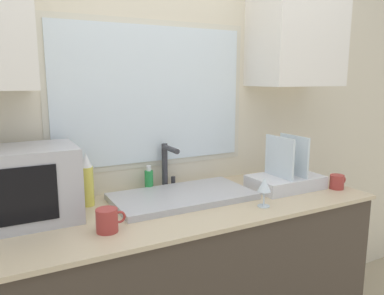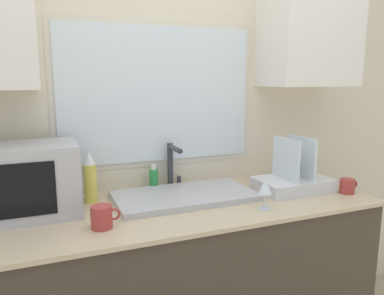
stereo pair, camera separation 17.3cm
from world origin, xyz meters
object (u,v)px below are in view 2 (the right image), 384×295
at_px(wine_glass, 265,188).
at_px(dish_rack, 293,181).
at_px(spray_bottle, 90,178).
at_px(mug_near_sink, 102,217).
at_px(faucet, 172,162).
at_px(microwave, 29,180).
at_px(soap_bottle, 154,179).

bearing_deg(wine_glass, dish_rack, 31.83).
distance_m(spray_bottle, mug_near_sink, 0.36).
distance_m(faucet, spray_bottle, 0.45).
height_order(mug_near_sink, wine_glass, wine_glass).
bearing_deg(microwave, dish_rack, -6.32).
bearing_deg(wine_glass, faucet, 121.45).
distance_m(faucet, microwave, 0.72).
bearing_deg(spray_bottle, faucet, 8.51).
distance_m(microwave, mug_near_sink, 0.40).
height_order(soap_bottle, wine_glass, soap_bottle).
height_order(faucet, wine_glass, faucet).
bearing_deg(faucet, wine_glass, -58.55).
height_order(spray_bottle, mug_near_sink, spray_bottle).
xyz_separation_m(faucet, mug_near_sink, (-0.44, -0.42, -0.10)).
bearing_deg(spray_bottle, dish_rack, -12.04).
distance_m(faucet, wine_glass, 0.55).
relative_size(microwave, spray_bottle, 1.62).
xyz_separation_m(soap_bottle, wine_glass, (0.39, -0.47, 0.04)).
relative_size(microwave, dish_rack, 1.07).
height_order(microwave, soap_bottle, microwave).
bearing_deg(dish_rack, microwave, 173.68).
xyz_separation_m(faucet, soap_bottle, (-0.11, 0.00, -0.09)).
distance_m(dish_rack, soap_bottle, 0.75).
xyz_separation_m(faucet, dish_rack, (0.58, -0.28, -0.09)).
relative_size(spray_bottle, soap_bottle, 1.79).
relative_size(microwave, soap_bottle, 2.91).
bearing_deg(microwave, soap_bottle, 13.64).
distance_m(soap_bottle, wine_glass, 0.62).
bearing_deg(mug_near_sink, faucet, 43.08).
xyz_separation_m(dish_rack, soap_bottle, (-0.69, 0.29, 0.01)).
bearing_deg(mug_near_sink, spray_bottle, 89.81).
height_order(dish_rack, mug_near_sink, dish_rack).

